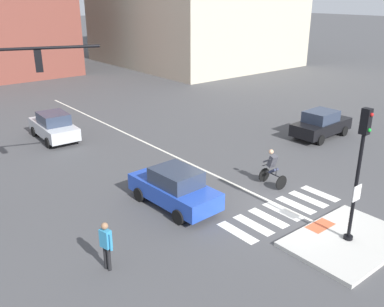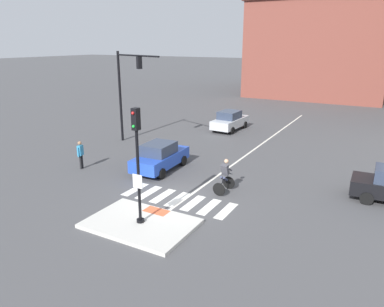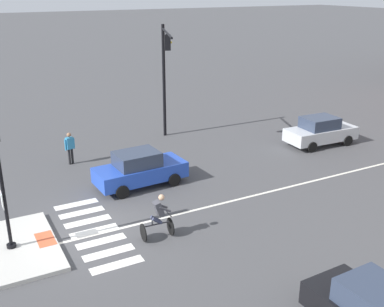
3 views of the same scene
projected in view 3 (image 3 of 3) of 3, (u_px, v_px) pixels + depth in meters
The scene contains 17 objects.
ground_plane at pixel (91, 232), 17.22m from camera, with size 300.00×300.00×0.00m, color #474749.
traffic_island at pixel (12, 249), 15.96m from camera, with size 4.33×2.97×0.15m, color beige.
tactile_pad_front at pixel (45, 239), 16.44m from camera, with size 1.10×0.60×0.01m, color #DB5B38.
signal_pole at pixel (0, 171), 14.96m from camera, with size 0.44×0.38×4.69m.
crosswalk_stripe_a at pixel (76, 204), 19.37m from camera, with size 0.44×1.80×0.01m, color silver.
crosswalk_stripe_b at pixel (82, 212), 18.67m from camera, with size 0.44×1.80×0.01m, color silver.
crosswalk_stripe_c at pixel (88, 221), 17.97m from camera, with size 0.44×1.80×0.01m, color silver.
crosswalk_stripe_d at pixel (94, 231), 17.27m from camera, with size 0.44×1.80×0.01m, color silver.
crosswalk_stripe_e at pixel (101, 241), 16.58m from camera, with size 0.44×1.80×0.01m, color silver.
crosswalk_stripe_f at pixel (109, 253), 15.88m from camera, with size 0.44×1.80×0.01m, color silver.
crosswalk_stripe_g at pixel (117, 265), 15.18m from camera, with size 0.44×1.80×0.01m, color silver.
lane_centre_line at pixel (304, 183), 21.41m from camera, with size 0.14×28.00×0.01m, color silver.
traffic_light_mast at pixel (165, 67), 25.85m from camera, with size 4.80×1.85×6.56m.
car_silver_westbound_distant at pixel (320, 131), 26.30m from camera, with size 1.98×4.17×1.64m.
car_blue_westbound_near at pixel (140, 169), 20.91m from camera, with size 2.01×4.18×1.64m.
cyclist at pixel (158, 216), 16.55m from camera, with size 0.72×1.12×1.68m.
pedestrian_at_curb_left at pixel (70, 146), 23.40m from camera, with size 0.30×0.54×1.67m.
Camera 3 is at (15.15, -3.84, 8.66)m, focal length 43.37 mm.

